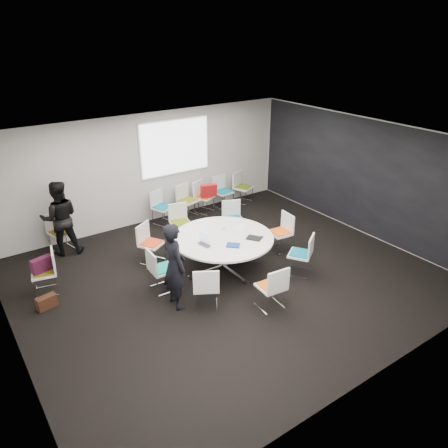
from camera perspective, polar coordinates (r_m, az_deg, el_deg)
room_shell at (r=8.45m, az=0.96°, el=1.35°), size 8.08×7.08×2.88m
conference_table at (r=9.13m, az=-0.12°, el=-2.84°), size 2.10×2.10×0.73m
projection_screen at (r=11.44m, az=-6.37°, el=9.93°), size 1.90×0.03×1.35m
chair_ring_a at (r=10.02m, az=7.30°, el=-2.00°), size 0.49×0.50×0.88m
chair_ring_b at (r=10.59m, az=1.20°, el=-0.26°), size 0.59×0.58×0.88m
chair_ring_c at (r=10.46m, az=-5.65°, el=-0.71°), size 0.54×0.53×0.88m
chair_ring_d at (r=9.59m, az=-9.42°, el=-3.46°), size 0.62×0.62×0.88m
chair_ring_e at (r=8.61m, az=-8.10°, el=-6.88°), size 0.47×0.48×0.88m
chair_ring_f at (r=8.04m, az=-2.36°, el=-9.18°), size 0.62×0.62×0.88m
chair_ring_g at (r=8.07m, az=6.16°, el=-9.16°), size 0.50×0.48×0.88m
chair_ring_h at (r=9.19m, az=9.91°, el=-4.83°), size 0.63×0.63×0.88m
chair_back_a at (r=11.39m, az=-7.98°, el=1.37°), size 0.60×0.59×0.88m
chair_back_b at (r=11.74m, az=-4.75°, el=2.26°), size 0.56×0.56×0.88m
chair_back_c at (r=11.98m, az=-2.59°, el=2.81°), size 0.60×0.60×0.88m
chair_back_d at (r=12.32m, az=-0.14°, el=3.48°), size 0.50×0.49×0.88m
chair_back_e at (r=12.66m, az=2.44°, el=4.06°), size 0.60×0.60×0.88m
chair_spare_left at (r=9.11m, az=-22.22°, el=-6.77°), size 0.54×0.54×0.88m
chair_person_back at (r=10.63m, az=-20.44°, el=-1.84°), size 0.55×0.55×0.88m
person_main at (r=7.86m, az=-6.50°, el=-5.46°), size 0.42×0.62×1.65m
person_back at (r=10.25m, az=-20.65°, el=0.71°), size 0.97×0.84×1.71m
laptop at (r=8.74m, az=-2.39°, el=-2.60°), size 0.24×0.33×0.02m
laptop_lid at (r=8.74m, az=-2.60°, el=-1.75°), size 0.07×0.30×0.22m
notebook_black at (r=8.99m, az=3.96°, el=-1.84°), size 0.35×0.37×0.02m
tablet_folio at (r=8.68m, az=1.20°, el=-2.79°), size 0.33×0.33×0.03m
papers_right at (r=9.46m, az=2.17°, el=-0.42°), size 0.36×0.31×0.00m
papers_front at (r=9.34m, az=4.22°, el=-0.83°), size 0.31×0.23×0.00m
cup at (r=9.31m, az=-0.06°, el=-0.54°), size 0.08×0.08×0.09m
phone at (r=9.05m, az=4.69°, el=-1.72°), size 0.16×0.11×0.01m
maroon_bag at (r=8.95m, az=-22.68°, el=-4.90°), size 0.42×0.24×0.28m
brown_bag at (r=8.73m, az=-22.15°, el=-9.43°), size 0.39×0.23×0.24m
red_jacket at (r=11.65m, az=-2.01°, el=4.41°), size 0.47×0.27×0.36m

